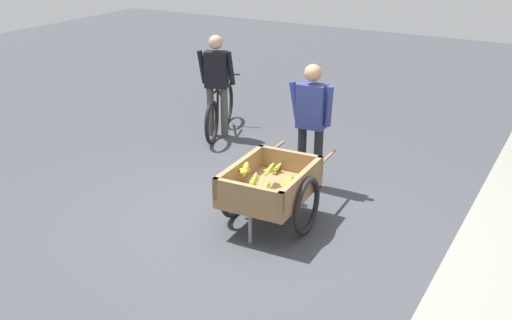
# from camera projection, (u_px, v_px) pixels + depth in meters

# --- Properties ---
(ground_plane) EXTENTS (24.00, 24.00, 0.00)m
(ground_plane) POSITION_uv_depth(u_px,v_px,m) (247.00, 220.00, 6.75)
(ground_plane) COLOR #3D3F44
(fruit_cart) EXTENTS (1.69, 0.97, 0.72)m
(fruit_cart) POSITION_uv_depth(u_px,v_px,m) (270.00, 188.00, 6.51)
(fruit_cart) COLOR #937047
(fruit_cart) RESTS_ON ground
(vendor_person) EXTENTS (0.22, 0.57, 1.57)m
(vendor_person) POSITION_uv_depth(u_px,v_px,m) (311.00, 115.00, 7.26)
(vendor_person) COLOR black
(vendor_person) RESTS_ON ground
(bicycle) EXTENTS (1.59, 0.67, 0.85)m
(bicycle) POSITION_uv_depth(u_px,v_px,m) (220.00, 111.00, 9.34)
(bicycle) COLOR black
(bicycle) RESTS_ON ground
(cyclist_person) EXTENTS (0.30, 0.57, 1.56)m
(cyclist_person) POSITION_uv_depth(u_px,v_px,m) (217.00, 77.00, 8.98)
(cyclist_person) COLOR #4C4742
(cyclist_person) RESTS_ON ground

